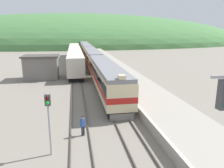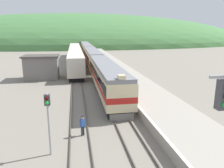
% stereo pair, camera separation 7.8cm
% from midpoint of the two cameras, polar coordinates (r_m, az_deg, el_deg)
% --- Properties ---
extents(track_main, '(1.52, 180.00, 0.16)m').
position_cam_midpoint_polar(track_main, '(73.21, -6.70, 7.32)').
color(track_main, '#4C443D').
rests_on(track_main, ground).
extents(track_siding, '(1.51, 180.00, 0.16)m').
position_cam_midpoint_polar(track_siding, '(73.09, -9.76, 7.21)').
color(track_siding, '#4C443D').
rests_on(track_siding, ground).
extents(platform, '(5.25, 140.00, 0.93)m').
position_cam_midpoint_polar(platform, '(53.87, -0.75, 5.57)').
color(platform, '#9E9689').
rests_on(platform, ground).
extents(distant_hills, '(217.53, 97.89, 36.78)m').
position_cam_midpoint_polar(distant_hills, '(141.17, -8.36, 10.25)').
color(distant_hills, '#477A42').
rests_on(distant_hills, ground).
extents(station_shed, '(5.95, 4.57, 4.05)m').
position_cam_midpoint_polar(station_shed, '(39.33, -17.97, 4.24)').
color(station_shed, slate).
rests_on(station_shed, ground).
extents(express_train_lead_car, '(2.91, 20.73, 4.26)m').
position_cam_midpoint_polar(express_train_lead_car, '(29.06, -1.65, 1.94)').
color(express_train_lead_car, black).
rests_on(express_train_lead_car, ground).
extents(carriage_second, '(2.90, 22.63, 3.90)m').
position_cam_midpoint_polar(carriage_second, '(51.46, -5.34, 7.00)').
color(carriage_second, black).
rests_on(carriage_second, ground).
extents(carriage_third, '(2.90, 22.63, 3.90)m').
position_cam_midpoint_polar(carriage_third, '(74.82, -6.83, 9.03)').
color(carriage_third, black).
rests_on(carriage_third, ground).
extents(carriage_fourth, '(2.90, 22.63, 3.90)m').
position_cam_midpoint_polar(carriage_fourth, '(98.25, -7.62, 10.09)').
color(carriage_fourth, black).
rests_on(carriage_fourth, ground).
extents(carriage_fifth, '(2.90, 22.63, 3.90)m').
position_cam_midpoint_polar(carriage_fifth, '(121.71, -8.11, 10.74)').
color(carriage_fifth, black).
rests_on(carriage_fifth, ground).
extents(siding_train, '(2.90, 43.87, 3.95)m').
position_cam_midpoint_polar(siding_train, '(56.10, -9.72, 7.33)').
color(siding_train, black).
rests_on(siding_train, ground).
extents(signal_post_siding, '(0.36, 0.42, 4.23)m').
position_cam_midpoint_polar(signal_post_siding, '(14.56, -16.41, -7.06)').
color(signal_post_siding, '#9E9EA3').
rests_on(signal_post_siding, ground).
extents(track_worker, '(0.42, 0.40, 1.63)m').
position_cam_midpoint_polar(track_worker, '(17.48, -7.76, -10.50)').
color(track_worker, '#2D2D33').
rests_on(track_worker, ground).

